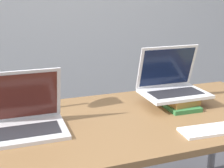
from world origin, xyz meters
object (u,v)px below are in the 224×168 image
object	(u,v)px
wireless_keyboard	(210,130)
laptop_on_books	(172,84)
book_stack	(176,100)
laptop_left	(25,119)

from	to	relation	value
wireless_keyboard	laptop_on_books	bearing A→B (deg)	86.42
book_stack	laptop_on_books	bearing A→B (deg)	101.56
laptop_left	book_stack	world-z (taller)	laptop_left
laptop_left	book_stack	size ratio (longest dim) A/B	1.28
laptop_on_books	book_stack	bearing A→B (deg)	-78.44
laptop_left	book_stack	distance (m)	0.79
laptop_left	laptop_on_books	size ratio (longest dim) A/B	1.01
laptop_left	wireless_keyboard	size ratio (longest dim) A/B	1.24
laptop_left	laptop_on_books	xyz separation A→B (m)	(0.78, 0.09, 0.05)
laptop_left	wireless_keyboard	world-z (taller)	laptop_left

